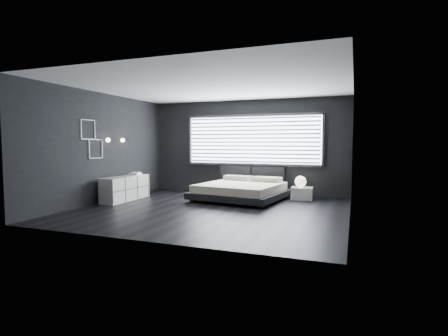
% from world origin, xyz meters
% --- Properties ---
extents(room, '(6.04, 6.00, 2.80)m').
position_xyz_m(room, '(0.00, 0.00, 1.40)').
color(room, black).
rests_on(room, ground).
extents(window, '(4.14, 0.09, 1.52)m').
position_xyz_m(window, '(0.20, 2.70, 1.61)').
color(window, white).
rests_on(window, ground).
extents(headboard, '(1.96, 0.16, 0.52)m').
position_xyz_m(headboard, '(0.21, 2.64, 0.57)').
color(headboard, black).
rests_on(headboard, ground).
extents(sconce_near, '(0.18, 0.11, 0.11)m').
position_xyz_m(sconce_near, '(-2.88, 0.05, 1.60)').
color(sconce_near, silver).
rests_on(sconce_near, ground).
extents(sconce_far, '(0.18, 0.11, 0.11)m').
position_xyz_m(sconce_far, '(-2.88, 0.65, 1.60)').
color(sconce_far, silver).
rests_on(sconce_far, ground).
extents(wall_art_upper, '(0.01, 0.48, 0.48)m').
position_xyz_m(wall_art_upper, '(-2.98, -0.55, 1.85)').
color(wall_art_upper, '#47474C').
rests_on(wall_art_upper, ground).
extents(wall_art_lower, '(0.01, 0.48, 0.48)m').
position_xyz_m(wall_art_lower, '(-2.98, -0.30, 1.38)').
color(wall_art_lower, '#47474C').
rests_on(wall_art_lower, ground).
extents(bed, '(2.48, 2.39, 0.57)m').
position_xyz_m(bed, '(0.21, 1.58, 0.27)').
color(bed, black).
rests_on(bed, ground).
extents(nightstand, '(0.59, 0.50, 0.33)m').
position_xyz_m(nightstand, '(1.75, 2.19, 0.17)').
color(nightstand, silver).
rests_on(nightstand, ground).
extents(orb_lamp, '(0.30, 0.30, 0.30)m').
position_xyz_m(orb_lamp, '(1.71, 2.20, 0.48)').
color(orb_lamp, white).
rests_on(orb_lamp, nightstand).
extents(dresser, '(0.46, 1.61, 0.64)m').
position_xyz_m(dresser, '(-2.65, 0.42, 0.32)').
color(dresser, silver).
rests_on(dresser, ground).
extents(book_stack, '(0.29, 0.36, 0.07)m').
position_xyz_m(book_stack, '(-2.66, 0.90, 0.67)').
color(book_stack, white).
rests_on(book_stack, dresser).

